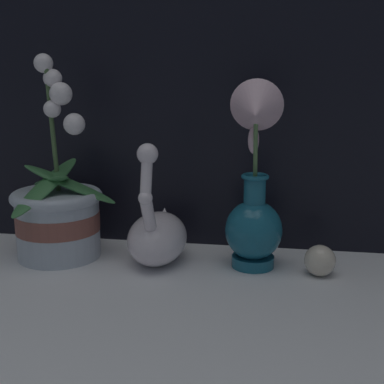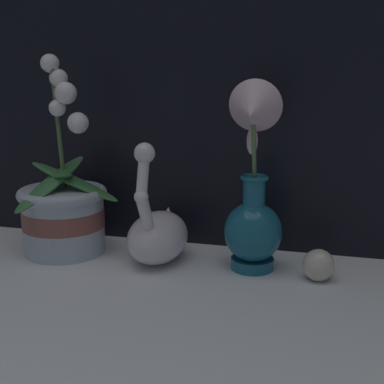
# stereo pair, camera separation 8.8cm
# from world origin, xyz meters

# --- Properties ---
(ground_plane) EXTENTS (2.80, 2.80, 0.00)m
(ground_plane) POSITION_xyz_m (0.00, 0.00, 0.00)
(ground_plane) COLOR white
(orchid_potted_plant) EXTENTS (0.19, 0.19, 0.36)m
(orchid_potted_plant) POSITION_xyz_m (-0.21, 0.10, 0.08)
(orchid_potted_plant) COLOR #B2BCCC
(orchid_potted_plant) RESTS_ON ground_plane
(swan_figurine) EXTENTS (0.10, 0.18, 0.22)m
(swan_figurine) POSITION_xyz_m (-0.03, 0.10, 0.05)
(swan_figurine) COLOR white
(swan_figurine) RESTS_ON ground_plane
(blue_vase) EXTENTS (0.10, 0.12, 0.32)m
(blue_vase) POSITION_xyz_m (0.14, 0.09, 0.12)
(blue_vase) COLOR #195B75
(blue_vase) RESTS_ON ground_plane
(glass_sphere) EXTENTS (0.05, 0.05, 0.05)m
(glass_sphere) POSITION_xyz_m (0.25, 0.08, 0.03)
(glass_sphere) COLOR beige
(glass_sphere) RESTS_ON ground_plane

